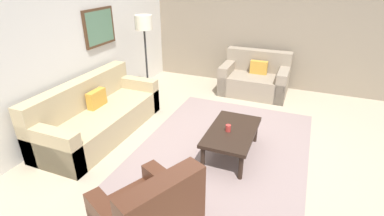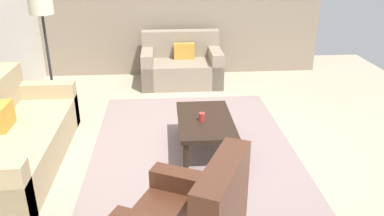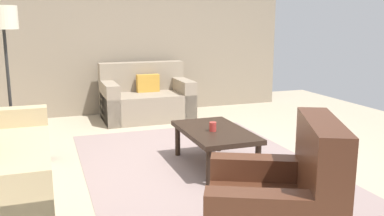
% 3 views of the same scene
% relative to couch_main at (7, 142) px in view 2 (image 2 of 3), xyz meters
% --- Properties ---
extents(ground_plane, '(8.00, 8.00, 0.00)m').
position_rel_couch_main_xyz_m(ground_plane, '(0.29, -2.09, -0.30)').
color(ground_plane, tan).
extents(area_rug, '(3.27, 2.43, 0.01)m').
position_rel_couch_main_xyz_m(area_rug, '(0.29, -2.09, -0.29)').
color(area_rug, gray).
rests_on(area_rug, ground_plane).
extents(couch_main, '(2.26, 0.92, 0.88)m').
position_rel_couch_main_xyz_m(couch_main, '(0.00, 0.00, 0.00)').
color(couch_main, tan).
rests_on(couch_main, ground_plane).
extents(couch_loveseat, '(0.91, 1.38, 0.88)m').
position_rel_couch_main_xyz_m(couch_loveseat, '(2.72, -2.07, 0.00)').
color(couch_loveseat, gray).
rests_on(couch_loveseat, ground_plane).
extents(coffee_table, '(1.10, 0.64, 0.41)m').
position_rel_couch_main_xyz_m(coffee_table, '(0.20, -2.23, 0.06)').
color(coffee_table, black).
rests_on(coffee_table, ground_plane).
extents(cup, '(0.07, 0.07, 0.10)m').
position_rel_couch_main_xyz_m(cup, '(0.14, -2.19, 0.16)').
color(cup, '#B2332D').
rests_on(cup, coffee_table).
extents(lamp_standing, '(0.32, 0.32, 1.71)m').
position_rel_couch_main_xyz_m(lamp_standing, '(1.42, -0.17, 1.11)').
color(lamp_standing, black).
rests_on(lamp_standing, ground_plane).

